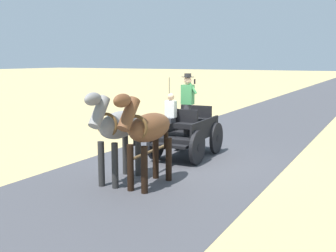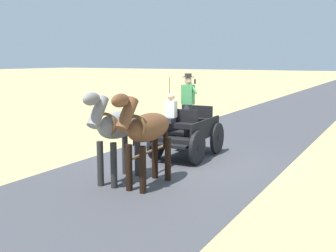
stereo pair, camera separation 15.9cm
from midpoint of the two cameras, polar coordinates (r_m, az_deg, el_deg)
ground_plane at (r=11.79m, az=2.50°, el=-4.82°), size 200.00×200.00×0.00m
road_surface at (r=11.79m, az=2.50°, el=-4.80°), size 5.38×160.00×0.01m
horse_drawn_carriage at (r=12.01m, az=2.20°, el=-0.58°), size 1.49×4.51×2.50m
horse_near_side at (r=9.08m, az=-3.42°, el=-0.56°), size 0.57×2.13×2.21m
horse_off_side at (r=9.51m, az=-7.64°, el=-0.18°), size 0.68×2.14×2.21m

